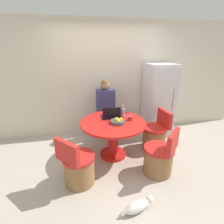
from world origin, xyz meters
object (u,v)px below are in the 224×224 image
object	(u,v)px
refrigerator	(158,100)
chair_near_left_corner	(78,168)
dining_table	(113,131)
cat	(138,206)
laptop	(111,115)
bottle	(123,112)
chair_right_side	(155,136)
fruit_bowl	(118,121)
chair_near_right_corner	(159,158)
person_seated	(105,106)

from	to	relation	value
refrigerator	chair_near_left_corner	xyz separation A→B (m)	(-1.93, -1.40, -0.55)
dining_table	cat	bearing A→B (deg)	-87.09
laptop	chair_near_left_corner	bearing A→B (deg)	50.53
bottle	refrigerator	bearing A→B (deg)	29.77
chair_right_side	laptop	bearing A→B (deg)	-102.10
chair_near_left_corner	fruit_bowl	size ratio (longest dim) A/B	3.19
bottle	chair_near_right_corner	bearing A→B (deg)	-64.38
chair_near_right_corner	chair_right_side	world-z (taller)	same
refrigerator	chair_near_left_corner	world-z (taller)	refrigerator
dining_table	chair_near_right_corner	distance (m)	0.95
fruit_bowl	bottle	world-z (taller)	bottle
dining_table	laptop	bearing A→B (deg)	90.77
chair_right_side	fruit_bowl	distance (m)	0.99
refrigerator	chair_near_left_corner	bearing A→B (deg)	-143.99
refrigerator	chair_near_right_corner	size ratio (longest dim) A/B	2.04
fruit_bowl	bottle	xyz separation A→B (m)	(0.17, 0.29, 0.05)
fruit_bowl	bottle	size ratio (longest dim) A/B	1.11
dining_table	chair_near_left_corner	bearing A→B (deg)	-137.32
laptop	person_seated	bearing A→B (deg)	-89.57
dining_table	chair_near_left_corner	size ratio (longest dim) A/B	1.48
fruit_bowl	laptop	bearing A→B (deg)	104.11
dining_table	fruit_bowl	distance (m)	0.26
chair_near_right_corner	dining_table	bearing A→B (deg)	-90.00
chair_near_left_corner	person_seated	world-z (taller)	person_seated
refrigerator	bottle	xyz separation A→B (m)	(-1.02, -0.58, -0.02)
chair_right_side	bottle	bearing A→B (deg)	-104.77
chair_near_right_corner	bottle	bearing A→B (deg)	-109.23
fruit_bowl	refrigerator	bearing A→B (deg)	36.25
person_seated	dining_table	bearing A→B (deg)	90.51
refrigerator	person_seated	size ratio (longest dim) A/B	1.23
refrigerator	dining_table	bearing A→B (deg)	-148.12
refrigerator	cat	world-z (taller)	refrigerator
fruit_bowl	cat	size ratio (longest dim) A/B	0.53
dining_table	refrigerator	bearing A→B (deg)	31.88
dining_table	fruit_bowl	xyz separation A→B (m)	(0.07, -0.09, 0.23)
person_seated	laptop	world-z (taller)	person_seated
chair_near_left_corner	laptop	bearing A→B (deg)	-82.16
chair_near_left_corner	laptop	size ratio (longest dim) A/B	2.33
chair_right_side	chair_near_left_corner	size ratio (longest dim) A/B	1.00
refrigerator	person_seated	xyz separation A→B (m)	(-1.26, 0.05, -0.08)
chair_near_left_corner	cat	xyz separation A→B (m)	(0.74, -0.67, -0.20)
chair_near_right_corner	person_seated	size ratio (longest dim) A/B	0.60
chair_near_right_corner	laptop	size ratio (longest dim) A/B	2.33
person_seated	laptop	distance (m)	0.64
cat	refrigerator	bearing A→B (deg)	45.19
dining_table	laptop	distance (m)	0.31
chair_right_side	chair_near_right_corner	bearing A→B (deg)	-25.56
chair_near_right_corner	cat	distance (m)	0.89
bottle	dining_table	bearing A→B (deg)	-140.18
fruit_bowl	bottle	bearing A→B (deg)	59.42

